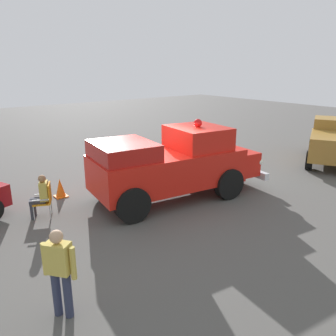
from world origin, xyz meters
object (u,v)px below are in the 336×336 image
(vintage_fire_truck, at_px, (174,163))
(parked_pickup, at_px, (333,141))
(traffic_cone, at_px, (60,188))
(lawn_chair_near_truck, at_px, (46,198))
(spectator_seated, at_px, (41,195))
(spectator_standing, at_px, (59,268))

(vintage_fire_truck, distance_m, parked_pickup, 8.52)
(vintage_fire_truck, xyz_separation_m, traffic_cone, (-3.00, 2.39, -0.89))
(parked_pickup, relative_size, lawn_chair_near_truck, 4.98)
(traffic_cone, bearing_deg, parked_pickup, -16.54)
(lawn_chair_near_truck, height_order, spectator_seated, spectator_seated)
(spectator_seated, height_order, spectator_standing, spectator_standing)
(vintage_fire_truck, bearing_deg, traffic_cone, 141.44)
(parked_pickup, bearing_deg, spectator_standing, -170.76)
(spectator_seated, xyz_separation_m, traffic_cone, (1.01, 1.24, -0.39))
(vintage_fire_truck, relative_size, lawn_chair_near_truck, 6.05)
(parked_pickup, relative_size, traffic_cone, 8.00)
(vintage_fire_truck, bearing_deg, parked_pickup, -6.80)
(vintage_fire_truck, xyz_separation_m, spectator_seated, (-4.02, 1.16, -0.50))
(vintage_fire_truck, xyz_separation_m, spectator_standing, (-5.09, -3.21, -0.23))
(parked_pickup, distance_m, spectator_seated, 12.66)
(spectator_standing, bearing_deg, spectator_seated, 76.21)
(lawn_chair_near_truck, xyz_separation_m, spectator_standing, (-1.19, -4.31, 0.37))
(parked_pickup, bearing_deg, spectator_seated, 170.15)
(traffic_cone, bearing_deg, spectator_standing, -110.41)
(lawn_chair_near_truck, relative_size, spectator_standing, 0.61)
(vintage_fire_truck, height_order, spectator_standing, vintage_fire_truck)
(lawn_chair_near_truck, bearing_deg, parked_pickup, -9.68)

